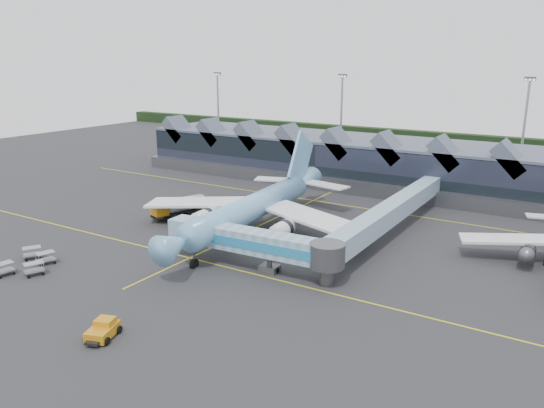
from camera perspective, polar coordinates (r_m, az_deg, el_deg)
The scene contains 10 objects.
ground at distance 78.95m, azimuth -5.05°, elevation -4.04°, with size 260.00×260.00×0.00m, color #2C2C2F.
taxi_stripes at distance 86.71m, azimuth -1.07°, elevation -2.20°, with size 120.00×60.00×0.01m.
tree_line_far at distance 176.82m, azimuth 17.05°, elevation 6.78°, with size 260.00×4.00×4.00m, color black.
terminal at distance 119.75m, azimuth 6.70°, elevation 4.98°, with size 90.00×22.25×12.52m.
light_masts at distance 125.15m, azimuth 20.90°, elevation 8.06°, with size 132.40×42.56×22.45m.
main_airliner at distance 81.83m, azimuth -1.72°, elevation -0.18°, with size 38.90×44.88×14.41m.
jet_bridge at distance 67.07m, azimuth -1.10°, elevation -4.34°, with size 24.92×4.97×5.22m.
fuel_truck at distance 91.67m, azimuth -9.87°, elevation -0.23°, with size 5.48×10.03×3.39m.
pushback_tug at distance 55.09m, azimuth -17.74°, elevation -12.79°, with size 3.35×4.27×1.72m.
baggage_carts at distance 75.48m, azimuth -24.65°, elevation -5.63°, with size 7.70×8.02×1.60m.
Camera 1 is at (45.28, -59.23, 25.99)m, focal length 35.00 mm.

